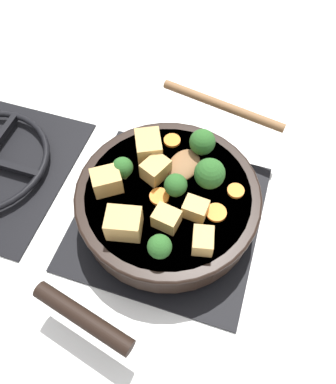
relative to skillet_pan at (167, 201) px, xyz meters
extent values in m
plane|color=silver|center=(0.00, 0.00, -0.06)|extent=(2.40, 2.40, 0.00)
cube|color=black|center=(0.00, 0.00, -0.05)|extent=(0.31, 0.31, 0.01)
torus|color=black|center=(0.00, 0.00, -0.04)|extent=(0.24, 0.24, 0.01)
cube|color=black|center=(0.00, 0.00, -0.04)|extent=(0.01, 0.23, 0.01)
cube|color=black|center=(0.00, 0.00, -0.04)|extent=(0.23, 0.01, 0.01)
cylinder|color=black|center=(0.00, 0.00, 0.00)|extent=(0.29, 0.29, 0.06)
cylinder|color=brown|center=(0.00, 0.00, 0.00)|extent=(0.26, 0.26, 0.05)
torus|color=black|center=(0.00, 0.00, 0.02)|extent=(0.30, 0.30, 0.01)
cylinder|color=black|center=(-0.21, 0.05, 0.01)|extent=(0.06, 0.15, 0.02)
ellipsoid|color=brown|center=(0.05, -0.01, 0.03)|extent=(0.08, 0.06, 0.01)
cylinder|color=brown|center=(0.20, -0.04, 0.03)|extent=(0.06, 0.23, 0.02)
cube|color=tan|center=(-0.05, -0.02, 0.04)|extent=(0.04, 0.04, 0.03)
cube|color=tan|center=(-0.02, 0.09, 0.04)|extent=(0.05, 0.06, 0.04)
cube|color=tan|center=(-0.08, 0.04, 0.04)|extent=(0.05, 0.06, 0.04)
cube|color=tan|center=(-0.02, -0.05, 0.04)|extent=(0.03, 0.04, 0.03)
cube|color=tan|center=(0.06, 0.05, 0.04)|extent=(0.06, 0.06, 0.04)
cube|color=tan|center=(0.03, 0.03, 0.04)|extent=(0.05, 0.05, 0.03)
cube|color=tan|center=(-0.07, -0.07, 0.04)|extent=(0.04, 0.04, 0.03)
cylinder|color=#709956|center=(0.00, -0.01, 0.03)|extent=(0.01, 0.01, 0.01)
sphere|color=#285B23|center=(0.00, -0.01, 0.05)|extent=(0.04, 0.04, 0.04)
cylinder|color=#709956|center=(0.01, 0.08, 0.03)|extent=(0.01, 0.01, 0.01)
sphere|color=#285B23|center=(0.01, 0.08, 0.05)|extent=(0.03, 0.03, 0.03)
cylinder|color=#709956|center=(-0.10, -0.02, 0.03)|extent=(0.01, 0.01, 0.01)
sphere|color=#285B23|center=(-0.10, -0.02, 0.05)|extent=(0.03, 0.03, 0.03)
cylinder|color=#709956|center=(0.04, -0.06, 0.03)|extent=(0.01, 0.01, 0.01)
sphere|color=#285B23|center=(0.04, -0.06, 0.05)|extent=(0.05, 0.05, 0.05)
cylinder|color=#709956|center=(0.09, -0.03, 0.03)|extent=(0.01, 0.01, 0.01)
sphere|color=#285B23|center=(0.09, -0.03, 0.05)|extent=(0.04, 0.04, 0.04)
cylinder|color=orange|center=(-0.01, -0.08, 0.03)|extent=(0.03, 0.03, 0.01)
cylinder|color=orange|center=(-0.01, 0.01, 0.03)|extent=(0.03, 0.03, 0.01)
cylinder|color=orange|center=(0.04, -0.10, 0.03)|extent=(0.03, 0.03, 0.01)
cylinder|color=orange|center=(0.10, 0.02, 0.03)|extent=(0.03, 0.03, 0.01)
camera|label=1|loc=(-0.29, -0.10, 0.52)|focal=35.00mm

